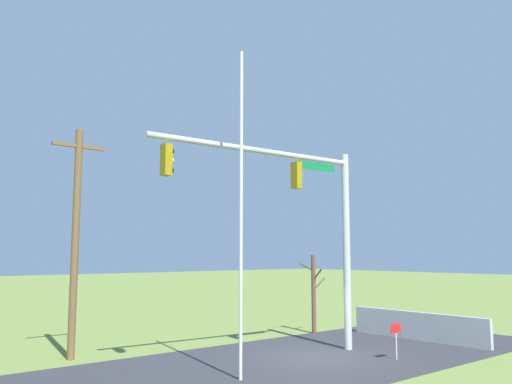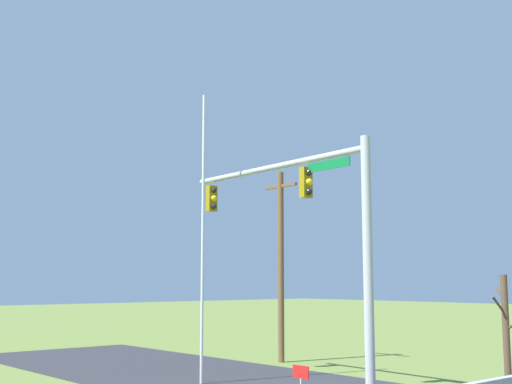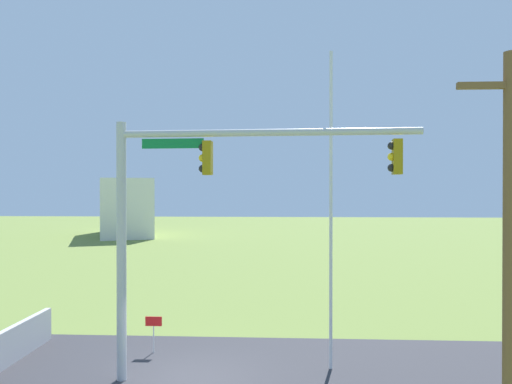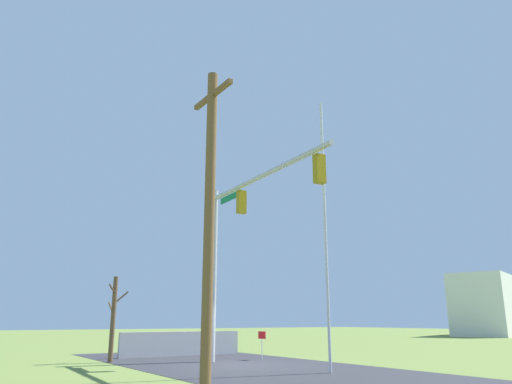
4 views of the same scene
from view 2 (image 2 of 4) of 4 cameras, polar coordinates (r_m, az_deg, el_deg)
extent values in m
cube|color=#2D2D33|center=(23.43, -2.46, -15.76)|extent=(28.00, 8.00, 0.01)
cylinder|color=#B2B5BA|center=(19.02, 9.50, -6.32)|extent=(0.28, 0.28, 7.45)
cylinder|color=#B2B5BA|center=(22.41, 1.34, 2.08)|extent=(8.43, 0.65, 0.20)
cube|color=#0F7238|center=(20.37, 6.16, 2.30)|extent=(1.80, 0.13, 0.28)
cube|color=#937A0F|center=(21.03, 4.26, 0.81)|extent=(0.26, 0.37, 0.96)
sphere|color=black|center=(20.97, 4.52, 1.67)|extent=(0.22, 0.22, 0.22)
sphere|color=yellow|center=(20.92, 4.53, 0.85)|extent=(0.22, 0.22, 0.22)
sphere|color=black|center=(20.88, 4.54, 0.04)|extent=(0.22, 0.22, 0.22)
cube|color=#937A0F|center=(25.12, -3.79, -0.57)|extent=(0.26, 0.37, 0.96)
sphere|color=black|center=(25.03, -3.59, 0.15)|extent=(0.22, 0.22, 0.22)
sphere|color=yellow|center=(24.99, -3.59, -0.53)|extent=(0.22, 0.22, 0.22)
sphere|color=black|center=(24.96, -3.60, -1.22)|extent=(0.22, 0.22, 0.22)
cylinder|color=silver|center=(22.72, -4.55, -3.71)|extent=(0.10, 0.10, 9.74)
cylinder|color=brown|center=(28.55, 2.13, -6.26)|extent=(0.26, 0.26, 8.00)
cube|color=brown|center=(28.83, 2.09, 0.50)|extent=(1.90, 0.12, 0.12)
cylinder|color=brown|center=(21.01, 20.49, -11.42)|extent=(0.20, 0.20, 3.53)
cylinder|color=brown|center=(21.24, 20.03, -8.09)|extent=(0.54, 0.47, 0.39)
cylinder|color=brown|center=(20.73, 19.94, -9.05)|extent=(0.12, 0.61, 0.55)
cube|color=red|center=(17.62, 3.82, -15.00)|extent=(0.56, 0.02, 0.32)
camera|label=1|loc=(27.92, -38.58, -5.47)|focal=37.05mm
camera|label=3|loc=(33.11, 18.57, -3.37)|focal=34.27mm
camera|label=4|loc=(39.93, -2.38, -9.93)|focal=34.04mm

